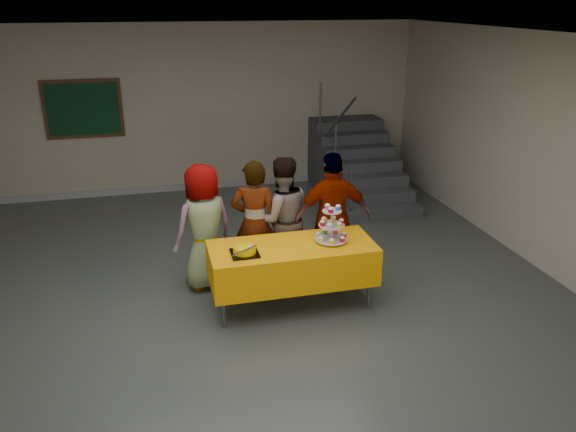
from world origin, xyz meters
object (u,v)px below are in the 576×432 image
object	(u,v)px
cupcake_stand	(332,228)
bear_cake	(245,249)
schoolchild_a	(204,227)
schoolchild_d	(333,218)
bake_table	(292,262)
staircase	(355,166)
noticeboard	(83,109)
schoolchild_c	(282,218)
schoolchild_b	(255,223)

from	to	relation	value
cupcake_stand	bear_cake	xyz separation A→B (m)	(-1.02, -0.10, -0.11)
schoolchild_a	schoolchild_d	world-z (taller)	schoolchild_d
bake_table	cupcake_stand	xyz separation A→B (m)	(0.46, 0.00, 0.38)
bear_cake	staircase	distance (m)	4.70
schoolchild_a	noticeboard	xyz separation A→B (m)	(-1.62, 3.81, 0.82)
schoolchild_c	schoolchild_a	bearing A→B (deg)	-1.12
schoolchild_c	staircase	size ratio (longest dim) A/B	0.66
schoolchild_c	schoolchild_d	distance (m)	0.64
cupcake_stand	staircase	xyz separation A→B (m)	(1.68, 3.73, -0.45)
schoolchild_c	noticeboard	bearing A→B (deg)	-57.64
bake_table	schoolchild_a	size ratio (longest dim) A/B	1.20
bake_table	cupcake_stand	bearing A→B (deg)	0.53
schoolchild_c	schoolchild_d	bearing A→B (deg)	158.86
schoolchild_a	noticeboard	bearing A→B (deg)	-89.99
bake_table	staircase	bearing A→B (deg)	60.20
schoolchild_d	staircase	world-z (taller)	staircase
staircase	schoolchild_d	bearing A→B (deg)	-114.90
bake_table	schoolchild_c	world-z (taller)	schoolchild_c
schoolchild_b	noticeboard	size ratio (longest dim) A/B	1.23
bear_cake	noticeboard	world-z (taller)	noticeboard
bake_table	schoolchild_d	xyz separation A→B (m)	(0.66, 0.56, 0.27)
schoolchild_c	schoolchild_b	bearing A→B (deg)	11.75
bake_table	bear_cake	distance (m)	0.63
noticeboard	staircase	bearing A→B (deg)	-10.14
schoolchild_a	schoolchild_c	bearing A→B (deg)	157.81
bake_table	schoolchild_b	size ratio (longest dim) A/B	1.18
staircase	schoolchild_c	bearing A→B (deg)	-125.06
schoolchild_a	schoolchild_c	world-z (taller)	schoolchild_c
bake_table	noticeboard	world-z (taller)	noticeboard
cupcake_stand	schoolchild_b	size ratio (longest dim) A/B	0.28
bear_cake	noticeboard	size ratio (longest dim) A/B	0.28
schoolchild_a	bake_table	bearing A→B (deg)	117.38
bear_cake	bake_table	bearing A→B (deg)	10.07
schoolchild_b	schoolchild_d	xyz separation A→B (m)	(0.97, -0.12, 0.03)
schoolchild_b	schoolchild_c	world-z (taller)	schoolchild_b
bear_cake	schoolchild_d	bearing A→B (deg)	28.20
noticeboard	schoolchild_c	bearing A→B (deg)	-55.74
schoolchild_d	noticeboard	distance (m)	5.19
staircase	noticeboard	distance (m)	4.87
bake_table	schoolchild_a	xyz separation A→B (m)	(-0.91, 0.76, 0.23)
bake_table	noticeboard	bearing A→B (deg)	118.98
schoolchild_d	bake_table	bearing A→B (deg)	42.48
cupcake_stand	bear_cake	bearing A→B (deg)	-174.20
schoolchild_a	schoolchild_d	xyz separation A→B (m)	(1.58, -0.20, 0.05)
schoolchild_c	noticeboard	distance (m)	4.67
cupcake_stand	schoolchild_a	world-z (taller)	schoolchild_a
bake_table	noticeboard	xyz separation A→B (m)	(-2.53, 4.57, 1.04)
cupcake_stand	noticeboard	bearing A→B (deg)	123.25
noticeboard	schoolchild_d	bearing A→B (deg)	-51.47
noticeboard	bear_cake	bearing A→B (deg)	-67.14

